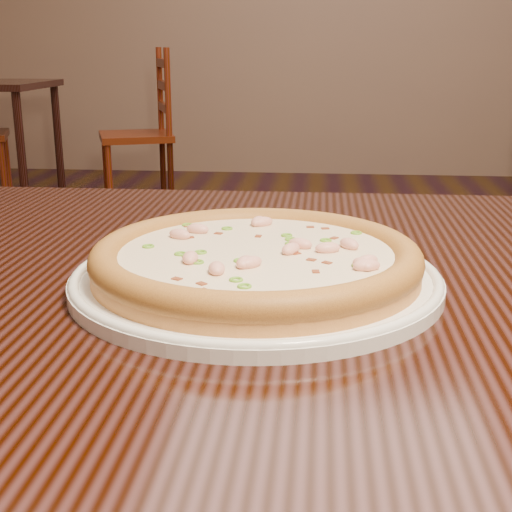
# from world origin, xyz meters

# --- Properties ---
(hero_table) EXTENTS (1.20, 0.80, 0.75)m
(hero_table) POSITION_xyz_m (-0.03, -0.34, 0.65)
(hero_table) COLOR black
(hero_table) RESTS_ON ground
(plate) EXTENTS (0.35, 0.35, 0.02)m
(plate) POSITION_xyz_m (-0.15, -0.39, 0.76)
(plate) COLOR white
(plate) RESTS_ON hero_table
(pizza) EXTENTS (0.31, 0.31, 0.03)m
(pizza) POSITION_xyz_m (-0.15, -0.39, 0.78)
(pizza) COLOR #C68148
(pizza) RESTS_ON plate
(chair_b) EXTENTS (0.54, 0.54, 0.95)m
(chair_b) POSITION_xyz_m (-1.16, 3.25, 0.44)
(chair_b) COLOR #592402
(chair_b) RESTS_ON ground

